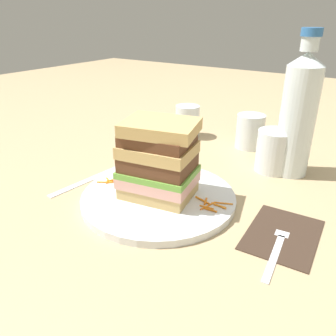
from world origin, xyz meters
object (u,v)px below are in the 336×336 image
water_bottle (298,114)px  empty_tumbler_1 (187,121)px  knife (90,179)px  juice_glass (274,153)px  empty_tumbler_0 (250,131)px  sandwich (158,160)px  napkin_dark (282,236)px  main_plate (159,197)px  fork (279,242)px

water_bottle → empty_tumbler_1: bearing=165.9°
knife → juice_glass: 0.38m
knife → empty_tumbler_0: empty_tumbler_0 is taller
sandwich → empty_tumbler_1: bearing=113.2°
napkin_dark → empty_tumbler_0: bearing=119.5°
napkin_dark → knife: same height
sandwich → main_plate: bearing=-147.4°
juice_glass → empty_tumbler_1: 0.28m
water_bottle → empty_tumbler_0: 0.18m
juice_glass → empty_tumbler_0: bearing=132.3°
knife → empty_tumbler_0: 0.41m
knife → water_bottle: size_ratio=0.71×
empty_tumbler_0 → fork: bearing=-61.7°
empty_tumbler_0 → knife: bearing=-118.8°
fork → water_bottle: water_bottle is taller
empty_tumbler_0 → juice_glass: bearing=-47.7°
empty_tumbler_1 → empty_tumbler_0: bearing=5.7°
empty_tumbler_0 → water_bottle: bearing=-35.9°
napkin_dark → juice_glass: 0.24m
main_plate → empty_tumbler_0: 0.35m
knife → juice_glass: juice_glass is taller
juice_glass → water_bottle: (0.03, 0.01, 0.09)m
juice_glass → water_bottle: 0.10m
main_plate → water_bottle: bearing=57.7°
napkin_dark → empty_tumbler_0: size_ratio=1.69×
main_plate → sandwich: size_ratio=1.92×
sandwich → juice_glass: sandwich is taller
juice_glass → napkin_dark: bearing=-67.8°
empty_tumbler_0 → empty_tumbler_1: empty_tumbler_1 is taller
main_plate → fork: bearing=-1.1°
napkin_dark → empty_tumbler_0: (-0.18, 0.32, 0.04)m
main_plate → empty_tumbler_1: (-0.14, 0.33, 0.04)m
napkin_dark → empty_tumbler_0: empty_tumbler_0 is taller
main_plate → water_bottle: (0.16, 0.25, 0.12)m
sandwich → empty_tumbler_0: 0.35m
sandwich → juice_glass: 0.27m
main_plate → water_bottle: water_bottle is taller
napkin_dark → water_bottle: water_bottle is taller
water_bottle → empty_tumbler_1: water_bottle is taller
sandwich → napkin_dark: size_ratio=1.02×
juice_glass → empty_tumbler_1: size_ratio=1.04×
main_plate → napkin_dark: 0.22m
sandwich → empty_tumbler_0: sandwich is taller
fork → water_bottle: (-0.06, 0.26, 0.12)m
napkin_dark → water_bottle: 0.27m
main_plate → fork: 0.22m
napkin_dark → fork: 0.02m
sandwich → fork: (0.22, -0.00, -0.07)m
water_bottle → empty_tumbler_1: 0.32m
knife → napkin_dark: bearing=4.3°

